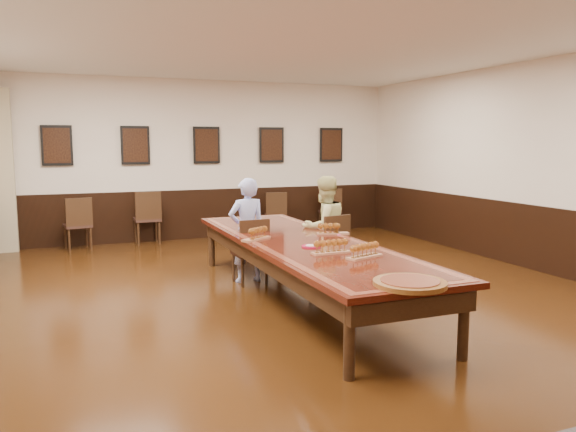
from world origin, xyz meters
name	(u,v)px	position (x,y,z in m)	size (l,w,h in m)	color
floor	(303,301)	(0.00, 0.00, -0.01)	(8.00, 10.00, 0.02)	black
ceiling	(304,35)	(0.00, 0.00, 3.21)	(8.00, 10.00, 0.02)	white
wall_back	(206,160)	(0.00, 5.01, 1.60)	(8.00, 0.02, 3.20)	beige
wall_right	(552,167)	(4.01, 0.00, 1.60)	(0.02, 10.00, 3.20)	beige
chair_man	(250,251)	(-0.35, 1.06, 0.46)	(0.43, 0.47, 0.92)	#331D16
chair_woman	(328,247)	(0.76, 0.85, 0.47)	(0.44, 0.48, 0.95)	#331D16
spare_chair_a	(77,224)	(-2.52, 4.55, 0.49)	(0.45, 0.50, 0.97)	#331D16
spare_chair_b	(147,217)	(-1.25, 4.72, 0.52)	(0.48, 0.53, 1.03)	#331D16
spare_chair_c	(275,214)	(1.40, 4.71, 0.46)	(0.44, 0.47, 0.93)	#331D16
spare_chair_d	(330,210)	(2.67, 4.72, 0.48)	(0.45, 0.49, 0.96)	#331D16
person_man	(247,230)	(-0.36, 1.16, 0.73)	(0.54, 0.35, 1.47)	#5464D3
person_woman	(324,227)	(0.74, 0.95, 0.74)	(0.74, 0.57, 1.48)	beige
pink_phone	(336,234)	(0.60, 0.28, 0.76)	(0.08, 0.15, 0.01)	#F4519C
curtain	(0,171)	(-3.75, 4.82, 1.45)	(0.45, 0.18, 2.90)	tan
wainscoting	(303,261)	(0.00, 0.00, 0.50)	(8.00, 10.00, 1.00)	black
conference_table	(303,252)	(0.00, 0.00, 0.61)	(1.40, 5.00, 0.76)	black
posters	(207,145)	(0.00, 4.94, 1.90)	(6.14, 0.04, 0.74)	black
flight_a	(257,234)	(-0.51, 0.27, 0.83)	(0.44, 0.34, 0.16)	#975C3F
flight_b	(331,229)	(0.53, 0.29, 0.82)	(0.44, 0.23, 0.16)	#975C3F
flight_c	(331,247)	(-0.04, -0.86, 0.83)	(0.44, 0.15, 0.16)	#975C3F
flight_d	(365,251)	(0.19, -1.20, 0.83)	(0.46, 0.27, 0.16)	#975C3F
red_plate_grp	(311,246)	(-0.08, -0.43, 0.76)	(0.22, 0.22, 0.03)	#AC0B31
carved_platter	(410,283)	(-0.02, -2.34, 0.77)	(0.67, 0.67, 0.05)	#5A3012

